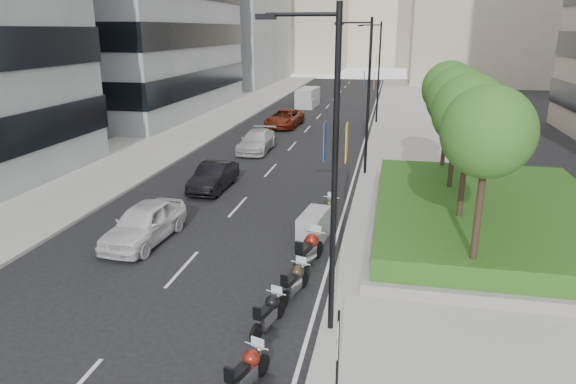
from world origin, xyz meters
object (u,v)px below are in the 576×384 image
(car_a, at_px, (144,223))
(motorcycle_3, at_px, (294,282))
(parking_sign, at_px, (338,352))
(motorcycle_1, at_px, (247,372))
(motorcycle_5, at_px, (314,228))
(car_c, at_px, (257,141))
(motorcycle_4, at_px, (309,250))
(lamp_post_2, at_px, (377,67))
(delivery_van, at_px, (307,98))
(car_b, at_px, (214,177))
(motorcycle_2, at_px, (269,313))
(car_d, at_px, (284,118))
(motorcycle_6, at_px, (327,211))
(lamp_post_1, at_px, (366,90))
(lamp_post_0, at_px, (329,162))

(car_a, bearing_deg, motorcycle_3, -22.00)
(parking_sign, height_order, motorcycle_1, parking_sign)
(motorcycle_3, distance_m, motorcycle_5, 4.52)
(car_c, bearing_deg, motorcycle_4, -69.96)
(lamp_post_2, xyz_separation_m, car_c, (-7.80, -13.08, -4.33))
(parking_sign, distance_m, motorcycle_4, 7.37)
(delivery_van, bearing_deg, car_b, -86.57)
(parking_sign, bearing_deg, car_c, 108.73)
(motorcycle_2, xyz_separation_m, car_d, (-6.21, 31.83, 0.25))
(lamp_post_2, distance_m, motorcycle_2, 35.51)
(lamp_post_2, xyz_separation_m, motorcycle_3, (-1.25, -33.20, -4.51))
(motorcycle_3, xyz_separation_m, motorcycle_6, (0.22, 6.76, 0.05))
(motorcycle_1, bearing_deg, car_b, 40.21)
(motorcycle_4, xyz_separation_m, motorcycle_6, (0.12, 4.45, -0.04))
(motorcycle_1, relative_size, car_b, 0.44)
(car_d, bearing_deg, motorcycle_1, -75.83)
(delivery_van, bearing_deg, lamp_post_2, -46.27)
(parking_sign, height_order, car_b, parking_sign)
(motorcycle_2, bearing_deg, motorcycle_3, 4.86)
(motorcycle_6, relative_size, car_d, 0.40)
(lamp_post_1, bearing_deg, car_a, -124.31)
(parking_sign, bearing_deg, motorcycle_1, 177.87)
(motorcycle_2, height_order, motorcycle_3, motorcycle_3)
(car_b, bearing_deg, motorcycle_5, -42.83)
(motorcycle_3, bearing_deg, car_d, 27.60)
(motorcycle_1, distance_m, delivery_van, 47.53)
(motorcycle_3, height_order, motorcycle_5, motorcycle_5)
(lamp_post_2, height_order, motorcycle_4, lamp_post_2)
(car_a, relative_size, car_b, 1.07)
(lamp_post_0, xyz_separation_m, car_a, (-8.12, 5.10, -4.26))
(parking_sign, height_order, motorcycle_6, parking_sign)
(motorcycle_3, relative_size, motorcycle_5, 0.89)
(lamp_post_2, distance_m, car_c, 15.83)
(motorcycle_5, xyz_separation_m, car_a, (-6.81, -1.22, 0.15))
(parking_sign, bearing_deg, motorcycle_6, 98.28)
(lamp_post_2, height_order, car_b, lamp_post_2)
(motorcycle_1, height_order, motorcycle_3, motorcycle_3)
(lamp_post_2, bearing_deg, delivery_van, 130.47)
(lamp_post_2, height_order, parking_sign, lamp_post_2)
(lamp_post_0, xyz_separation_m, delivery_van, (-7.84, 44.19, -4.11))
(lamp_post_1, relative_size, motorcycle_6, 4.03)
(lamp_post_0, bearing_deg, parking_sign, -77.67)
(lamp_post_0, height_order, car_b, lamp_post_0)
(motorcycle_1, height_order, motorcycle_2, motorcycle_1)
(motorcycle_1, relative_size, motorcycle_3, 0.96)
(lamp_post_2, bearing_deg, motorcycle_2, -92.64)
(delivery_van, bearing_deg, parking_sign, -76.53)
(motorcycle_6, bearing_deg, motorcycle_4, -169.22)
(motorcycle_6, bearing_deg, car_c, 39.17)
(motorcycle_5, distance_m, car_d, 26.16)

